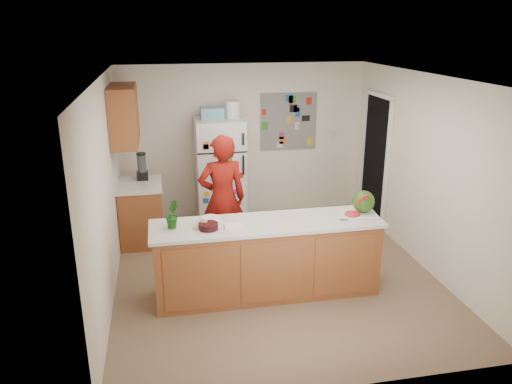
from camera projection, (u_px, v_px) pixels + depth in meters
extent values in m
cube|color=brown|center=(273.00, 273.00, 6.52)|extent=(4.00, 4.50, 0.02)
cube|color=beige|center=(244.00, 141.00, 8.23)|extent=(4.00, 0.02, 2.50)
cube|color=beige|center=(105.00, 191.00, 5.76)|extent=(0.02, 4.50, 2.50)
cube|color=beige|center=(425.00, 172.00, 6.49)|extent=(0.02, 4.50, 2.50)
cube|color=white|center=(276.00, 76.00, 5.72)|extent=(4.00, 4.50, 0.02)
cube|color=black|center=(376.00, 161.00, 7.90)|extent=(0.03, 0.85, 2.04)
cube|color=brown|center=(267.00, 260.00, 5.88)|extent=(2.60, 0.62, 0.88)
cube|color=silver|center=(267.00, 224.00, 5.73)|extent=(2.68, 0.70, 0.04)
cube|color=brown|center=(141.00, 214.00, 7.33)|extent=(0.60, 0.80, 0.86)
cube|color=silver|center=(139.00, 185.00, 7.19)|extent=(0.64, 0.84, 0.04)
cube|color=brown|center=(124.00, 115.00, 6.79)|extent=(0.35, 1.00, 0.80)
cube|color=silver|center=(220.00, 172.00, 7.92)|extent=(0.75, 0.70, 1.70)
cube|color=#5999B2|center=(212.00, 113.00, 7.60)|extent=(0.35, 0.28, 0.18)
cube|color=slate|center=(288.00, 122.00, 8.24)|extent=(0.95, 0.01, 0.95)
imported|color=maroon|center=(222.00, 199.00, 6.61)|extent=(0.66, 0.46, 1.75)
cylinder|color=black|center=(142.00, 167.00, 7.31)|extent=(0.13, 0.13, 0.38)
cube|color=white|center=(359.00, 213.00, 5.98)|extent=(0.44, 0.34, 0.01)
sphere|color=#2A5D14|center=(363.00, 201.00, 5.96)|extent=(0.27, 0.27, 0.27)
cylinder|color=red|center=(352.00, 214.00, 5.91)|extent=(0.17, 0.17, 0.02)
cylinder|color=black|center=(208.00, 226.00, 5.52)|extent=(0.27, 0.27, 0.07)
cylinder|color=white|center=(210.00, 220.00, 5.72)|extent=(0.24, 0.24, 0.06)
cylinder|color=#041B5B|center=(211.00, 227.00, 5.51)|extent=(0.18, 0.18, 0.05)
cylinder|color=tan|center=(204.00, 226.00, 5.58)|extent=(0.33, 0.33, 0.02)
cube|color=white|center=(233.00, 226.00, 5.60)|extent=(0.19, 0.17, 0.02)
cube|color=gray|center=(344.00, 220.00, 5.76)|extent=(0.11, 0.07, 0.01)
imported|color=#1C4511|center=(172.00, 214.00, 5.53)|extent=(0.16, 0.19, 0.31)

